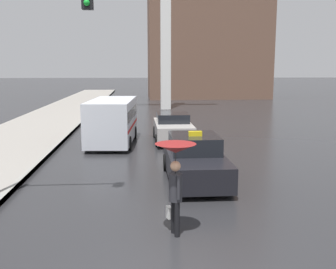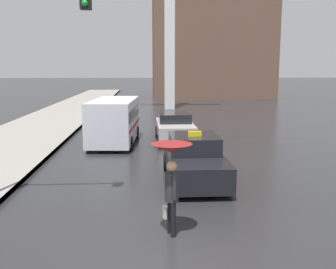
# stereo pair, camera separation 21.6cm
# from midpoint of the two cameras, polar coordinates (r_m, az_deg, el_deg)

# --- Properties ---
(taxi) EXTENTS (1.91, 4.44, 1.67)m
(taxi) POSITION_cam_midpoint_polar(r_m,az_deg,el_deg) (13.18, 4.30, -3.70)
(taxi) COLOR black
(taxi) RESTS_ON ground_plane
(sedan_red) EXTENTS (1.91, 4.19, 1.44)m
(sedan_red) POSITION_cam_midpoint_polar(r_m,az_deg,el_deg) (20.13, 1.29, 0.91)
(sedan_red) COLOR #B7B2AD
(sedan_red) RESTS_ON ground_plane
(ambulance_van) EXTENTS (2.39, 5.26, 2.19)m
(ambulance_van) POSITION_cam_midpoint_polar(r_m,az_deg,el_deg) (19.63, -7.49, 2.22)
(ambulance_van) COLOR silver
(ambulance_van) RESTS_ON ground_plane
(pedestrian_with_umbrella) EXTENTS (0.91, 0.91, 2.09)m
(pedestrian_with_umbrella) POSITION_cam_midpoint_polar(r_m,az_deg,el_deg) (8.64, 1.24, -4.51)
(pedestrian_with_umbrella) COLOR black
(pedestrian_with_umbrella) RESTS_ON ground_plane
(traffic_light) EXTENTS (3.25, 0.38, 6.30)m
(traffic_light) POSITION_cam_midpoint_polar(r_m,az_deg,el_deg) (11.07, -20.81, 12.14)
(traffic_light) COLOR black
(traffic_light) RESTS_ON ground_plane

